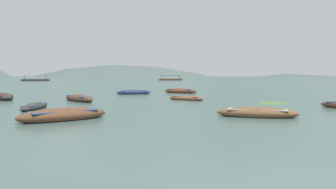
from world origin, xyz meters
TOP-DOWN VIEW (x-y plane):
  - ground_plane at (0.00, 1500.00)m, footprint 6000.00×6000.00m
  - mountain_2 at (118.45, 1715.81)m, footprint 1545.99×1545.99m
  - mountain_3 at (679.03, 1685.39)m, footprint 1572.28×1572.28m
  - mountain_4 at (1196.10, 1887.66)m, footprint 1417.98×1417.98m
  - rowboat_1 at (-8.06, 16.69)m, footprint 1.38×3.86m
  - rowboat_3 at (-5.38, 11.20)m, footprint 4.47×3.37m
  - rowboat_4 at (-1.00, 32.07)m, footprint 4.09×1.69m
  - rowboat_5 at (-6.03, 22.63)m, footprint 3.36×4.47m
  - rowboat_6 at (-13.04, 25.76)m, footprint 3.53×4.62m
  - rowboat_8 at (4.29, 10.83)m, footprint 4.30×2.86m
  - rowboat_9 at (4.79, 33.46)m, footprint 4.19×3.94m
  - rowboat_10 at (3.10, 22.44)m, footprint 3.16×3.05m
  - ferry_0 at (21.30, 139.02)m, footprint 11.18×4.64m
  - ferry_1 at (-36.22, 131.08)m, footprint 11.47×7.51m
  - weed_patch_1 at (8.98, 18.16)m, footprint 3.42×3.41m

SIDE VIEW (x-z plane):
  - ground_plane at x=0.00m, z-range 0.00..0.00m
  - weed_patch_1 at x=8.98m, z-range -0.07..0.07m
  - rowboat_10 at x=3.10m, z-range -0.08..0.37m
  - rowboat_1 at x=-8.06m, z-range -0.09..0.38m
  - rowboat_8 at x=4.29m, z-range -0.12..0.51m
  - rowboat_4 at x=-1.00m, z-range -0.12..0.51m
  - rowboat_5 at x=-6.03m, z-range -0.13..0.56m
  - rowboat_3 at x=-5.38m, z-range -0.14..0.59m
  - rowboat_9 at x=4.79m, z-range -0.14..0.59m
  - rowboat_6 at x=-13.04m, z-range -0.14..0.60m
  - ferry_1 at x=-36.22m, z-range -0.82..1.71m
  - ferry_0 at x=21.30m, z-range -0.82..1.71m
  - mountain_4 at x=1196.10m, z-range 0.00..426.23m
  - mountain_2 at x=118.45m, z-range 0.00..485.32m
  - mountain_3 at x=679.03m, z-range 0.00..564.32m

